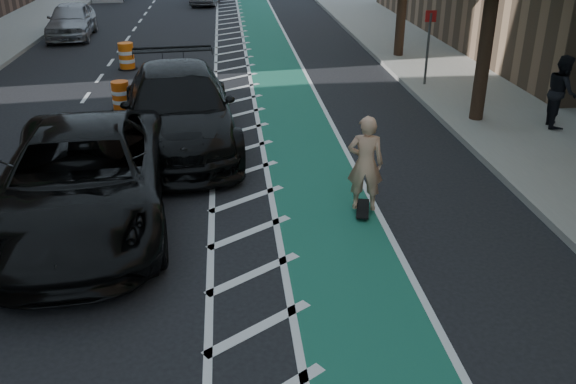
{
  "coord_description": "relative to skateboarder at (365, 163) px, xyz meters",
  "views": [
    {
      "loc": [
        1.21,
        -6.93,
        5.33
      ],
      "look_at": [
        2.12,
        2.11,
        1.1
      ],
      "focal_mm": 38.0,
      "sensor_mm": 36.0,
      "label": 1
    }
  ],
  "objects": [
    {
      "name": "ground",
      "position": [
        -3.7,
        -3.36,
        -1.04
      ],
      "size": [
        120.0,
        120.0,
        0.0
      ],
      "primitive_type": "plane",
      "color": "black",
      "rests_on": "ground"
    },
    {
      "name": "bike_lane",
      "position": [
        -0.7,
        6.64,
        -1.03
      ],
      "size": [
        2.0,
        90.0,
        0.01
      ],
      "primitive_type": "cube",
      "color": "#1B6051",
      "rests_on": "ground"
    },
    {
      "name": "buffer_strip",
      "position": [
        -2.2,
        6.64,
        -1.03
      ],
      "size": [
        1.4,
        90.0,
        0.01
      ],
      "primitive_type": "cube",
      "color": "silver",
      "rests_on": "ground"
    },
    {
      "name": "sidewalk_right",
      "position": [
        5.8,
        6.64,
        -0.96
      ],
      "size": [
        5.0,
        90.0,
        0.15
      ],
      "primitive_type": "cube",
      "color": "gray",
      "rests_on": "ground"
    },
    {
      "name": "curb_right",
      "position": [
        3.35,
        6.64,
        -0.96
      ],
      "size": [
        0.12,
        90.0,
        0.16
      ],
      "primitive_type": "cube",
      "color": "gray",
      "rests_on": "ground"
    },
    {
      "name": "sign_post",
      "position": [
        3.9,
        8.64,
        0.32
      ],
      "size": [
        0.35,
        0.08,
        2.47
      ],
      "color": "#4C4C4C",
      "rests_on": "ground"
    },
    {
      "name": "skateboard",
      "position": [
        0.0,
        0.0,
        -0.95
      ],
      "size": [
        0.42,
        0.86,
        0.11
      ],
      "rotation": [
        0.0,
        0.0,
        -0.24
      ],
      "color": "black",
      "rests_on": "ground"
    },
    {
      "name": "skateboarder",
      "position": [
        0.0,
        0.0,
        0.0
      ],
      "size": [
        0.76,
        0.59,
        1.85
      ],
      "primitive_type": "imported",
      "rotation": [
        0.0,
        0.0,
        2.9
      ],
      "color": "tan",
      "rests_on": "skateboard"
    },
    {
      "name": "suv_near",
      "position": [
        -5.19,
        0.17,
        -0.14
      ],
      "size": [
        3.42,
        6.62,
        1.79
      ],
      "primitive_type": "imported",
      "rotation": [
        0.0,
        0.0,
        0.07
      ],
      "color": "black",
      "rests_on": "ground"
    },
    {
      "name": "suv_far",
      "position": [
        -3.7,
        4.14,
        -0.1
      ],
      "size": [
        3.24,
        6.68,
        1.87
      ],
      "primitive_type": "imported",
      "rotation": [
        0.0,
        0.0,
        0.1
      ],
      "color": "black",
      "rests_on": "ground"
    },
    {
      "name": "car_silver",
      "position": [
        -9.39,
        18.73,
        -0.26
      ],
      "size": [
        2.08,
        4.65,
        1.55
      ],
      "primitive_type": "imported",
      "rotation": [
        0.0,
        0.0,
        0.05
      ],
      "color": "#A2A1A7",
      "rests_on": "ground"
    },
    {
      "name": "pedestrian",
      "position": [
        6.03,
        4.17,
        0.04
      ],
      "size": [
        0.92,
        1.06,
        1.86
      ],
      "primitive_type": "imported",
      "rotation": [
        0.0,
        0.0,
        1.31
      ],
      "color": "black",
      "rests_on": "sidewalk_right"
    },
    {
      "name": "barrel_a",
      "position": [
        -5.9,
        3.85,
        -0.66
      ],
      "size": [
        0.58,
        0.58,
        0.79
      ],
      "color": "orange",
      "rests_on": "ground"
    },
    {
      "name": "barrel_b",
      "position": [
        -5.57,
        7.19,
        -0.63
      ],
      "size": [
        0.63,
        0.63,
        0.86
      ],
      "color": "#E6530C",
      "rests_on": "ground"
    },
    {
      "name": "barrel_c",
      "position": [
        -6.1,
        12.31,
        -0.59
      ],
      "size": [
        0.7,
        0.7,
        0.95
      ],
      "color": "#FF660D",
      "rests_on": "ground"
    }
  ]
}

